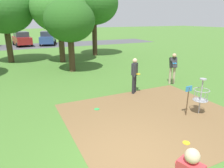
% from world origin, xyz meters
% --- Properties ---
extents(ground_plane, '(160.00, 160.00, 0.00)m').
position_xyz_m(ground_plane, '(0.00, 0.00, 0.00)').
color(ground_plane, '#47752D').
extents(dirt_tee_pad, '(6.23, 5.53, 0.01)m').
position_xyz_m(dirt_tee_pad, '(2.07, 1.66, 0.00)').
color(dirt_tee_pad, brown).
rests_on(dirt_tee_pad, ground).
extents(disc_golf_basket, '(0.98, 0.58, 1.39)m').
position_xyz_m(disc_golf_basket, '(3.72, 1.21, 0.75)').
color(disc_golf_basket, '#9E9EA3').
rests_on(disc_golf_basket, ground).
extents(player_foreground_watching, '(0.81, 0.95, 1.71)m').
position_xyz_m(player_foreground_watching, '(5.43, 4.59, 0.99)').
color(player_foreground_watching, tan).
rests_on(player_foreground_watching, ground).
extents(player_throwing, '(0.46, 0.45, 1.71)m').
position_xyz_m(player_throwing, '(2.75, 4.24, 0.97)').
color(player_throwing, '#232328').
rests_on(player_throwing, ground).
extents(frisbee_near_basket, '(0.22, 0.22, 0.02)m').
position_xyz_m(frisbee_near_basket, '(0.39, 3.23, 0.01)').
color(frisbee_near_basket, green).
rests_on(frisbee_near_basket, ground).
extents(frisbee_mid_grass, '(0.21, 0.21, 0.02)m').
position_xyz_m(frisbee_mid_grass, '(1.87, -0.09, 0.01)').
color(frisbee_mid_grass, gold).
rests_on(frisbee_mid_grass, ground).
extents(tree_mid_left, '(4.55, 4.55, 6.76)m').
position_xyz_m(tree_mid_left, '(5.02, 15.28, 4.80)').
color(tree_mid_left, '#422D1E').
rests_on(tree_mid_left, ground).
extents(tree_mid_center, '(3.28, 3.28, 4.76)m').
position_xyz_m(tree_mid_center, '(1.23, 9.85, 3.34)').
color(tree_mid_center, '#422D1E').
rests_on(tree_mid_center, ground).
extents(tree_mid_right, '(4.38, 4.38, 6.12)m').
position_xyz_m(tree_mid_right, '(1.36, 13.34, 4.23)').
color(tree_mid_right, '#4C3823').
rests_on(tree_mid_right, ground).
extents(tree_far_center, '(4.52, 4.52, 6.15)m').
position_xyz_m(tree_far_center, '(-2.55, 15.14, 4.21)').
color(tree_far_center, '#4C3823').
rests_on(tree_far_center, ground).
extents(parking_lot_strip, '(36.00, 6.00, 0.01)m').
position_xyz_m(parking_lot_strip, '(0.00, 25.77, 0.00)').
color(parking_lot_strip, '#4C4C51').
rests_on(parking_lot_strip, ground).
extents(parked_car_center_left, '(2.39, 4.40, 1.84)m').
position_xyz_m(parked_car_center_left, '(-1.05, 26.47, 0.92)').
color(parked_car_center_left, maroon).
rests_on(parked_car_center_left, ground).
extents(parked_car_center_right, '(2.80, 4.52, 1.84)m').
position_xyz_m(parked_car_center_right, '(2.26, 26.17, 0.92)').
color(parked_car_center_right, '#2D4784').
rests_on(parked_car_center_right, ground).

